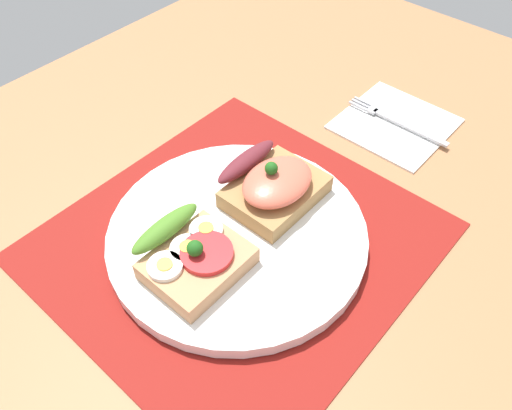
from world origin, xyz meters
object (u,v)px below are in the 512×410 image
at_px(sandwich_salmon, 274,185).
at_px(sandwich_egg_tomato, 192,256).
at_px(napkin, 395,123).
at_px(fork, 394,120).
at_px(plate, 237,235).

bearing_deg(sandwich_salmon, sandwich_egg_tomato, 179.61).
height_order(napkin, fork, fork).
distance_m(plate, fork, 0.28).
bearing_deg(napkin, sandwich_egg_tomato, 175.84).
xyz_separation_m(plate, sandwich_salmon, (0.06, 0.00, 0.03)).
distance_m(sandwich_egg_tomato, napkin, 0.35).
distance_m(plate, napkin, 0.28).
relative_size(sandwich_salmon, fork, 0.72).
bearing_deg(sandwich_salmon, plate, -178.92).
relative_size(napkin, fork, 0.94).
height_order(sandwich_egg_tomato, napkin, sandwich_egg_tomato).
xyz_separation_m(plate, napkin, (0.28, -0.02, -0.01)).
bearing_deg(fork, sandwich_egg_tomato, 176.08).
xyz_separation_m(sandwich_egg_tomato, fork, (0.34, -0.02, -0.03)).
bearing_deg(fork, plate, 175.62).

